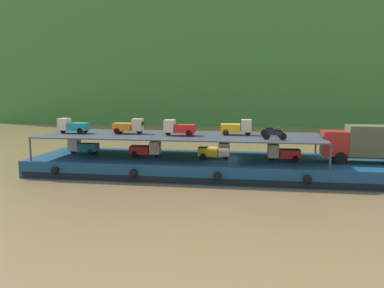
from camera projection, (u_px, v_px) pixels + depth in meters
ground_plane at (222, 175)px, 35.32m from camera, size 400.00×400.00×0.00m
hillside_far_bank at (246, 27)px, 93.71m from camera, size 113.92×32.72×39.49m
cargo_barge at (222, 166)px, 35.20m from camera, size 33.93×9.09×1.50m
covered_lorry at (367, 142)px, 32.66m from camera, size 7.87×2.35×3.10m
cargo_rack at (180, 136)px, 35.46m from camera, size 24.73×7.76×2.00m
mini_truck_lower_stern at (83, 146)px, 37.48m from camera, size 2.79×1.29×1.38m
mini_truck_lower_aft at (146, 149)px, 35.80m from camera, size 2.78×1.26×1.38m
mini_truck_lower_mid at (214, 151)px, 34.73m from camera, size 2.76×1.23×1.38m
mini_truck_lower_fore at (283, 153)px, 33.76m from camera, size 2.79×1.29×1.38m
mini_truck_upper_stern at (73, 126)px, 36.67m from camera, size 2.76×1.23×1.38m
mini_truck_upper_mid at (129, 126)px, 36.28m from camera, size 2.77×1.25×1.38m
mini_truck_upper_fore at (179, 128)px, 34.83m from camera, size 2.75×1.22×1.38m
mini_truck_upper_bow at (237, 127)px, 35.30m from camera, size 2.77×1.26×1.38m
motorcycle_upper_port at (274, 135)px, 31.83m from camera, size 1.90×0.55×0.87m
motorcycle_upper_centre at (272, 132)px, 34.12m from camera, size 1.90×0.55×0.87m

